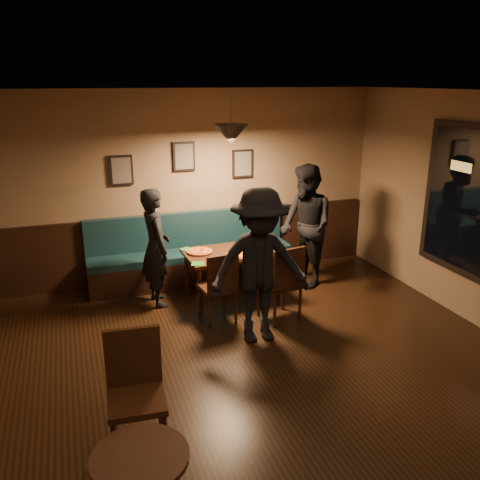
{
  "coord_description": "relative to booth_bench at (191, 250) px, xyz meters",
  "views": [
    {
      "loc": [
        -1.61,
        -3.68,
        2.92
      ],
      "look_at": [
        0.39,
        2.11,
        0.95
      ],
      "focal_mm": 37.62,
      "sensor_mm": 36.0,
      "label": 1
    }
  ],
  "objects": [
    {
      "name": "floor",
      "position": [
        0.0,
        -3.2,
        -0.5
      ],
      "size": [
        7.0,
        7.0,
        0.0
      ],
      "primitive_type": "plane",
      "color": "black",
      "rests_on": "ground"
    },
    {
      "name": "ceiling",
      "position": [
        0.0,
        -3.2,
        2.3
      ],
      "size": [
        7.0,
        7.0,
        0.0
      ],
      "primitive_type": "plane",
      "rotation": [
        3.14,
        0.0,
        0.0
      ],
      "color": "silver",
      "rests_on": "ground"
    },
    {
      "name": "wall_back",
      "position": [
        0.0,
        0.3,
        0.9
      ],
      "size": [
        6.0,
        0.0,
        6.0
      ],
      "primitive_type": "plane",
      "rotation": [
        1.57,
        0.0,
        0.0
      ],
      "color": "#8C704F",
      "rests_on": "ground"
    },
    {
      "name": "wainscot",
      "position": [
        0.0,
        0.27,
        0.0
      ],
      "size": [
        5.88,
        0.06,
        1.0
      ],
      "primitive_type": "cube",
      "color": "black",
      "rests_on": "ground"
    },
    {
      "name": "booth_bench",
      "position": [
        0.0,
        0.0,
        0.0
      ],
      "size": [
        3.0,
        0.6,
        1.0
      ],
      "primitive_type": null,
      "color": "#0F232D",
      "rests_on": "ground"
    },
    {
      "name": "picture_left",
      "position": [
        -0.9,
        0.27,
        1.2
      ],
      "size": [
        0.32,
        0.04,
        0.42
      ],
      "primitive_type": "cube",
      "color": "black",
      "rests_on": "wall_back"
    },
    {
      "name": "picture_center",
      "position": [
        0.0,
        0.27,
        1.35
      ],
      "size": [
        0.32,
        0.04,
        0.42
      ],
      "primitive_type": "cube",
      "color": "black",
      "rests_on": "wall_back"
    },
    {
      "name": "picture_right",
      "position": [
        0.9,
        0.27,
        1.2
      ],
      "size": [
        0.32,
        0.04,
        0.42
      ],
      "primitive_type": "cube",
      "color": "black",
      "rests_on": "wall_back"
    },
    {
      "name": "pendant_lamp",
      "position": [
        0.39,
        -0.74,
        1.75
      ],
      "size": [
        0.44,
        0.44,
        0.25
      ],
      "primitive_type": "cone",
      "rotation": [
        3.14,
        0.0,
        0.0
      ],
      "color": "black",
      "rests_on": "ceiling"
    },
    {
      "name": "dining_table",
      "position": [
        0.39,
        -0.74,
        -0.16
      ],
      "size": [
        1.29,
        0.85,
        0.68
      ],
      "primitive_type": "cube",
      "rotation": [
        0.0,
        0.0,
        0.03
      ],
      "color": "black",
      "rests_on": "floor"
    },
    {
      "name": "chair_near_left",
      "position": [
        0.01,
        -1.33,
        -0.04
      ],
      "size": [
        0.46,
        0.46,
        0.93
      ],
      "primitive_type": null,
      "rotation": [
        0.0,
        0.0,
        0.13
      ],
      "color": "black",
      "rests_on": "floor"
    },
    {
      "name": "chair_near_right",
      "position": [
        0.76,
        -1.54,
        -0.0
      ],
      "size": [
        0.51,
        0.51,
        0.99
      ],
      "primitive_type": null,
      "rotation": [
        0.0,
        0.0,
        0.18
      ],
      "color": "black",
      "rests_on": "floor"
    },
    {
      "name": "diner_left",
      "position": [
        -0.61,
        -0.58,
        0.3
      ],
      "size": [
        0.44,
        0.62,
        1.6
      ],
      "primitive_type": "imported",
      "rotation": [
        0.0,
        0.0,
        1.68
      ],
      "color": "black",
      "rests_on": "floor"
    },
    {
      "name": "diner_right",
      "position": [
        1.57,
        -0.61,
        0.39
      ],
      "size": [
        0.73,
        0.91,
        1.78
      ],
      "primitive_type": "imported",
      "rotation": [
        0.0,
        0.0,
        -1.5
      ],
      "color": "black",
      "rests_on": "floor"
    },
    {
      "name": "diner_front",
      "position": [
        0.33,
        -1.95,
        0.4
      ],
      "size": [
        1.2,
        0.73,
        1.81
      ],
      "primitive_type": "imported",
      "rotation": [
        0.0,
        0.0,
        -0.05
      ],
      "color": "black",
      "rests_on": "floor"
    },
    {
      "name": "pizza_a",
      "position": [
        -0.03,
        -0.64,
        0.2
      ],
      "size": [
        0.37,
        0.37,
        0.04
      ],
      "primitive_type": "cylinder",
      "rotation": [
        0.0,
        0.0,
        0.08
      ],
      "color": "gold",
      "rests_on": "dining_table"
    },
    {
      "name": "pizza_b",
      "position": [
        0.43,
        -0.94,
        0.2
      ],
      "size": [
        0.44,
        0.44,
        0.04
      ],
      "primitive_type": "cylinder",
      "rotation": [
        0.0,
        0.0,
        0.36
      ],
      "color": "orange",
      "rests_on": "dining_table"
    },
    {
      "name": "pizza_c",
      "position": [
        0.79,
        -0.62,
        0.19
      ],
      "size": [
        0.41,
        0.41,
        0.04
      ],
      "primitive_type": "cylinder",
      "rotation": [
        0.0,
        0.0,
        -0.32
      ],
      "color": "gold",
      "rests_on": "dining_table"
    },
    {
      "name": "soda_glass",
      "position": [
        0.98,
        -1.05,
        0.25
      ],
      "size": [
        0.08,
        0.08,
        0.16
      ],
      "primitive_type": "cylinder",
      "rotation": [
        0.0,
        0.0,
        0.1
      ],
      "color": "black",
      "rests_on": "dining_table"
    },
    {
      "name": "tabasco_bottle",
      "position": [
        0.87,
        -0.8,
        0.24
      ],
      "size": [
        0.03,
        0.03,
        0.12
      ],
      "primitive_type": "cylinder",
      "rotation": [
        0.0,
        0.0,
        0.12
      ],
      "color": "#880B04",
      "rests_on": "dining_table"
    },
    {
      "name": "napkin_a",
      "position": [
        -0.16,
        -0.44,
        0.18
      ],
      "size": [
        0.21,
        0.21,
        0.01
      ],
      "primitive_type": "cube",
      "rotation": [
        0.0,
        0.0,
        0.64
      ],
      "color": "#1E7132",
      "rests_on": "dining_table"
    },
    {
      "name": "napkin_b",
      "position": [
        -0.16,
        -1.05,
        0.18
      ],
      "size": [
        0.2,
        0.2,
        0.01
      ],
      "primitive_type": "cube",
      "rotation": [
        0.0,
        0.0,
        -0.36
      ],
      "color": "#1D701F",
      "rests_on": "dining_table"
    },
    {
      "name": "cutlery_set",
      "position": [
        0.36,
        -1.12,
        0.18
      ],
      "size": [
        0.19,
        0.08,
        0.0
      ],
      "primitive_type": "cube",
      "rotation": [
        0.0,
        0.0,
        1.9
      ],
      "color": "silver",
      "rests_on": "dining_table"
    },
    {
      "name": "cafe_chair_far",
      "position": [
        -1.27,
        -3.4,
        0.01
      ],
      "size": [
        0.49,
        0.49,
        1.02
      ],
      "primitive_type": null,
      "rotation": [
        0.0,
        0.0,
        3.06
      ],
      "color": "black",
      "rests_on": "floor"
    }
  ]
}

